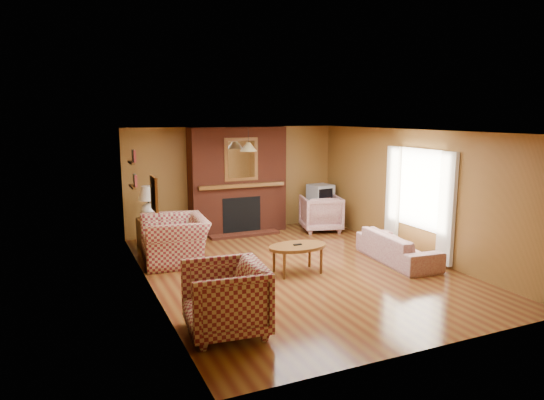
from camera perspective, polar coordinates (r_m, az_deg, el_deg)
name	(u,v)px	position (r m, az deg, el deg)	size (l,w,h in m)	color
floor	(297,269)	(8.60, 2.93, -8.11)	(6.50, 6.50, 0.00)	#4F2310
ceiling	(298,131)	(8.18, 3.08, 8.09)	(6.50, 6.50, 0.00)	silver
wall_back	(234,179)	(11.26, -4.50, 2.47)	(6.50, 6.50, 0.00)	olive
wall_front	(430,249)	(5.67, 18.10, -5.54)	(6.50, 6.50, 0.00)	olive
wall_left	(149,214)	(7.53, -14.23, -1.58)	(6.50, 6.50, 0.00)	olive
wall_right	(414,192)	(9.68, 16.32, 0.86)	(6.50, 6.50, 0.00)	olive
fireplace	(238,181)	(11.02, -4.04, 2.22)	(2.20, 0.82, 2.40)	#552012
window_right	(418,198)	(9.51, 16.85, 0.23)	(0.10, 1.85, 2.00)	beige
bookshelf	(133,170)	(9.32, -16.02, 3.43)	(0.09, 0.55, 0.71)	brown
botanical_print	(154,194)	(7.18, -13.68, 0.73)	(0.05, 0.40, 0.50)	brown
pendant_light	(248,147)	(10.30, -2.79, 6.26)	(0.36, 0.36, 0.48)	black
plaid_loveseat	(175,240)	(9.05, -11.36, -4.61)	(1.28, 1.12, 0.83)	maroon
plaid_armchair	(225,299)	(6.09, -5.56, -11.48)	(0.95, 0.98, 0.89)	maroon
floral_sofa	(398,247)	(9.24, 14.55, -5.40)	(1.83, 0.72, 0.54)	#C4AF98
floral_armchair	(321,213)	(11.33, 5.77, -1.56)	(0.87, 0.90, 0.82)	#C4AF98
coffee_table	(298,248)	(8.28, 3.03, -5.67)	(1.03, 0.64, 0.51)	brown
side_table	(150,233)	(10.14, -14.17, -3.80)	(0.45, 0.45, 0.61)	brown
table_lamp	(148,201)	(10.01, -14.34, -0.06)	(0.40, 0.40, 0.66)	white
tv_stand	(320,215)	(11.86, 5.68, -1.73)	(0.49, 0.45, 0.54)	black
crt_tv	(321,194)	(11.76, 5.73, 0.68)	(0.57, 0.57, 0.47)	#A6A9AD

